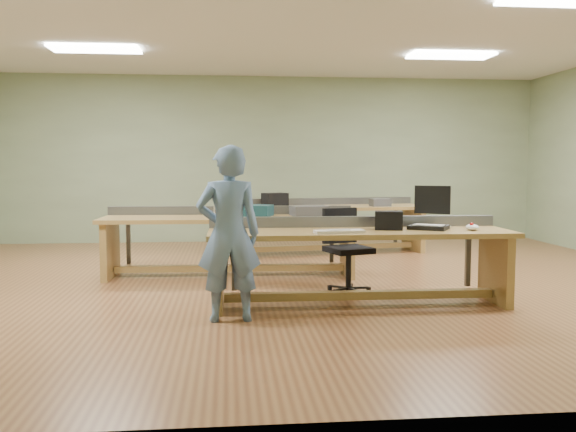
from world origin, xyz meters
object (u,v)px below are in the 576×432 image
Objects in this scene: workbench_front at (359,249)px; parts_bin_teal at (255,211)px; workbench_mid at (230,231)px; laptop_base at (429,227)px; camera_bag at (389,220)px; workbench_back at (326,218)px; person at (229,234)px; mug at (220,212)px; drinks_can at (216,211)px; task_chair at (346,262)px; parts_bin_grey at (309,211)px.

parts_bin_teal is (-0.96, 1.77, 0.26)m from workbench_front.
laptop_base is at bearing -38.96° from workbench_mid.
workbench_back is at bearing 105.33° from camera_bag.
parts_bin_teal is at bearing 7.91° from workbench_mid.
person is 11.81× the size of mug.
laptop_base is at bearing -39.29° from mug.
drinks_can is (-2.16, 1.78, 0.05)m from laptop_base.
laptop_base is 2.76× the size of drinks_can.
camera_bag reaches higher than workbench_back.
mug is at bearing -92.53° from person.
person is at bearing -157.45° from workbench_front.
task_chair is (1.27, -1.13, -0.23)m from workbench_mid.
person is 1.71× the size of task_chair.
camera_bag is at bearing -45.67° from drinks_can.
workbench_front is 8.18× the size of laptop_base.
camera_bag is 0.30× the size of task_chair.
parts_bin_grey is (-0.97, 1.78, 0.04)m from laptop_base.
laptop_base is 2.80m from drinks_can.
workbench_mid is at bearing 120.03° from task_chair.
workbench_mid is at bearing 126.94° from workbench_front.
workbench_front is 7.47× the size of parts_bin_teal.
laptop_base is at bearing -46.66° from parts_bin_teal.
task_chair is at bearing 131.31° from camera_bag.
parts_bin_grey is at bearing 83.85° from task_chair.
person is at bearing -87.37° from mug.
workbench_back is 2.48m from drinks_can.
workbench_back is at bearing 74.33° from parts_bin_grey.
laptop_base is 2.72m from mug.
person is 3.44× the size of parts_bin_grey.
camera_bag is at bearing -72.60° from parts_bin_grey.
workbench_back is 3.59m from camera_bag.
camera_bag is (1.57, -1.73, 0.28)m from workbench_mid.
camera_bag is 0.60× the size of parts_bin_grey.
camera_bag is 2.50m from drinks_can.
workbench_front is at bearing -51.02° from mug.
mug is at bearing 172.39° from laptop_base.
laptop_base is 0.91× the size of parts_bin_teal.
workbench_back is 24.49× the size of mug.
camera_bag reaches higher than mug.
drinks_can reaches higher than laptop_base.
task_chair is 6.90× the size of drinks_can.
parts_bin_grey reaches higher than workbench_back.
workbench_mid is 0.98× the size of workbench_back.
parts_bin_teal is at bearing -2.12° from drinks_can.
task_chair is (-0.31, 0.60, -0.51)m from camera_bag.
parts_bin_teal is (-0.95, 1.16, 0.48)m from task_chair.
parts_bin_teal reaches higher than workbench_mid.
parts_bin_teal is at bearing 165.02° from laptop_base.
task_chair is at bearing 171.74° from laptop_base.
task_chair is 1.85m from mug.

